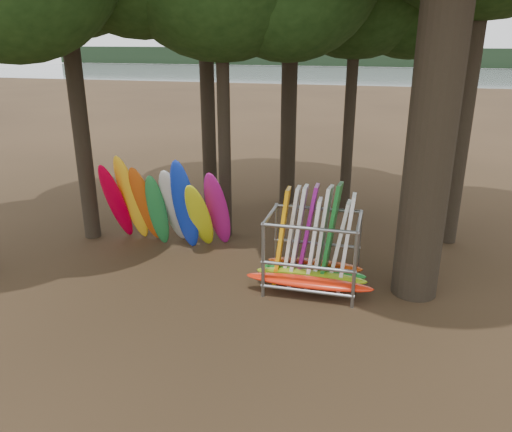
# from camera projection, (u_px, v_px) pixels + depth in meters

# --- Properties ---
(ground) EXTENTS (120.00, 120.00, 0.00)m
(ground) POSITION_uv_depth(u_px,v_px,m) (225.00, 282.00, 13.33)
(ground) COLOR #47331E
(ground) RESTS_ON ground
(lake) EXTENTS (160.00, 160.00, 0.00)m
(lake) POSITION_uv_depth(u_px,v_px,m) (361.00, 86.00, 67.99)
(lake) COLOR gray
(lake) RESTS_ON ground
(far_shore) EXTENTS (160.00, 4.00, 4.00)m
(far_shore) POSITION_uv_depth(u_px,v_px,m) (375.00, 57.00, 112.86)
(far_shore) COLOR black
(far_shore) RESTS_ON ground
(kayak_row) EXTENTS (3.89, 2.00, 3.08)m
(kayak_row) POSITION_uv_depth(u_px,v_px,m) (166.00, 207.00, 15.06)
(kayak_row) COLOR red
(kayak_row) RESTS_ON ground
(storage_rack) EXTENTS (3.21, 1.60, 2.83)m
(storage_rack) POSITION_uv_depth(u_px,v_px,m) (312.00, 254.00, 12.71)
(storage_rack) COLOR gray
(storage_rack) RESTS_ON ground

